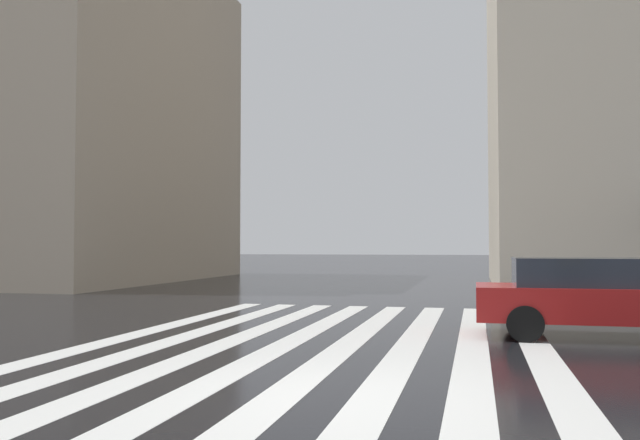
% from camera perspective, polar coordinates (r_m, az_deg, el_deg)
% --- Properties ---
extents(ground_plane, '(220.00, 220.00, 0.00)m').
position_cam_1_polar(ground_plane, '(7.33, 0.35, -15.07)').
color(ground_plane, black).
extents(zebra_crossing, '(13.00, 7.50, 0.01)m').
position_cam_1_polar(zebra_crossing, '(11.37, 0.16, -10.44)').
color(zebra_crossing, silver).
rests_on(zebra_crossing, ground_plane).
extents(car_red, '(1.85, 4.10, 1.41)m').
position_cam_1_polar(car_red, '(12.65, 22.54, -6.01)').
color(car_red, maroon).
rests_on(car_red, ground_plane).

